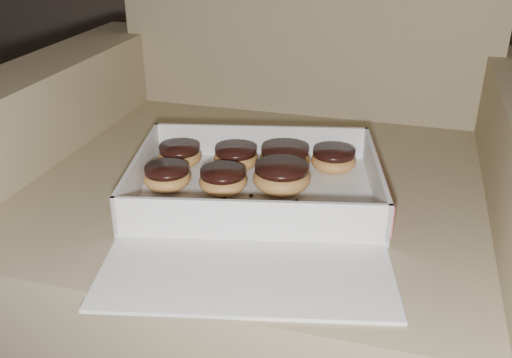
% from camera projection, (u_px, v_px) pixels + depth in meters
% --- Properties ---
extents(armchair, '(0.96, 0.81, 1.00)m').
position_uv_depth(armchair, '(272.00, 221.00, 1.07)').
color(armchair, '#95855F').
rests_on(armchair, floor).
extents(bakery_box, '(0.44, 0.49, 0.06)m').
position_uv_depth(bakery_box, '(257.00, 200.00, 0.84)').
color(bakery_box, white).
rests_on(bakery_box, armchair).
extents(donut_a, '(0.07, 0.07, 0.04)m').
position_uv_depth(donut_a, '(223.00, 180.00, 0.86)').
color(donut_a, gold).
rests_on(donut_a, bakery_box).
extents(donut_b, '(0.07, 0.07, 0.04)m').
position_uv_depth(donut_b, '(334.00, 159.00, 0.93)').
color(donut_b, gold).
rests_on(donut_b, bakery_box).
extents(donut_c, '(0.07, 0.07, 0.04)m').
position_uv_depth(donut_c, '(180.00, 155.00, 0.95)').
color(donut_c, gold).
rests_on(donut_c, bakery_box).
extents(donut_d, '(0.07, 0.07, 0.04)m').
position_uv_depth(donut_d, '(236.00, 157.00, 0.94)').
color(donut_d, gold).
rests_on(donut_d, bakery_box).
extents(donut_e, '(0.09, 0.09, 0.04)m').
position_uv_depth(donut_e, '(282.00, 177.00, 0.86)').
color(donut_e, gold).
rests_on(donut_e, bakery_box).
extents(donut_f, '(0.08, 0.08, 0.04)m').
position_uv_depth(donut_f, '(285.00, 158.00, 0.93)').
color(donut_f, gold).
rests_on(donut_f, bakery_box).
extents(donut_g, '(0.07, 0.07, 0.04)m').
position_uv_depth(donut_g, '(167.00, 177.00, 0.87)').
color(donut_g, gold).
rests_on(donut_g, bakery_box).
extents(crumb_a, '(0.01, 0.01, 0.00)m').
position_uv_depth(crumb_a, '(275.00, 218.00, 0.79)').
color(crumb_a, black).
rests_on(crumb_a, bakery_box).
extents(crumb_b, '(0.01, 0.01, 0.00)m').
position_uv_depth(crumb_b, '(224.00, 197.00, 0.85)').
color(crumb_b, black).
rests_on(crumb_b, bakery_box).
extents(crumb_c, '(0.01, 0.01, 0.00)m').
position_uv_depth(crumb_c, '(297.00, 201.00, 0.84)').
color(crumb_c, black).
rests_on(crumb_c, bakery_box).
extents(crumb_d, '(0.01, 0.01, 0.00)m').
position_uv_depth(crumb_d, '(318.00, 206.00, 0.83)').
color(crumb_d, black).
rests_on(crumb_d, bakery_box).
extents(crumb_e, '(0.01, 0.01, 0.00)m').
position_uv_depth(crumb_e, '(251.00, 195.00, 0.86)').
color(crumb_e, black).
rests_on(crumb_e, bakery_box).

